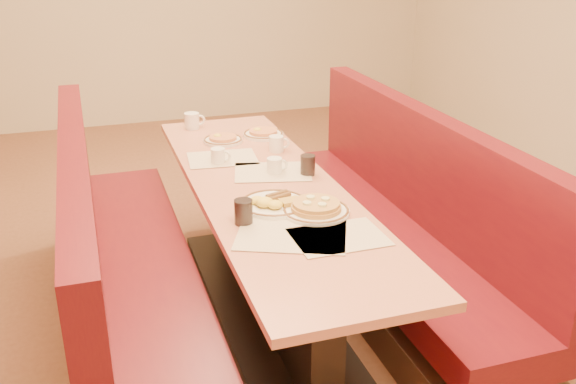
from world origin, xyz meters
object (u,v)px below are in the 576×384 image
object	(u,v)px
coffee_mug_a	(275,165)
coffee_mug_d	(193,120)
diner_table	(267,252)
eggs_plate	(274,203)
coffee_mug_c	(277,143)
pancake_plate	(316,209)
booth_right	(394,235)
coffee_mug_b	(219,156)
soda_tumbler_mid	(308,165)
booth_left	(123,277)
soda_tumbler_near	(243,212)

from	to	relation	value
coffee_mug_a	coffee_mug_d	size ratio (longest dim) A/B	0.83
diner_table	eggs_plate	world-z (taller)	eggs_plate
coffee_mug_c	coffee_mug_d	bearing A→B (deg)	131.60
pancake_plate	coffee_mug_d	world-z (taller)	coffee_mug_d
coffee_mug_a	booth_right	bearing A→B (deg)	-12.92
coffee_mug_b	coffee_mug_d	size ratio (longest dim) A/B	0.79
coffee_mug_c	soda_tumbler_mid	bearing A→B (deg)	-74.92
coffee_mug_b	coffee_mug_c	xyz separation A→B (m)	(0.36, 0.09, 0.00)
booth_left	booth_right	xyz separation A→B (m)	(1.46, 0.00, 0.00)
coffee_mug_a	soda_tumbler_near	bearing A→B (deg)	-119.31
eggs_plate	coffee_mug_b	xyz separation A→B (m)	(-0.11, 0.67, 0.02)
pancake_plate	soda_tumbler_mid	bearing A→B (deg)	74.56
coffee_mug_a	soda_tumbler_near	xyz separation A→B (m)	(-0.31, -0.55, 0.01)
booth_left	pancake_plate	world-z (taller)	booth_left
coffee_mug_a	soda_tumbler_mid	xyz separation A→B (m)	(0.16, -0.07, 0.01)
soda_tumbler_near	diner_table	bearing A→B (deg)	61.20
coffee_mug_a	diner_table	bearing A→B (deg)	-121.32
diner_table	coffee_mug_b	bearing A→B (deg)	110.90
diner_table	eggs_plate	distance (m)	0.48
coffee_mug_b	coffee_mug_a	bearing A→B (deg)	-22.37
soda_tumbler_mid	booth_left	bearing A→B (deg)	-175.31
booth_right	coffee_mug_a	xyz separation A→B (m)	(-0.64, 0.15, 0.43)
coffee_mug_a	coffee_mug_b	distance (m)	0.35
pancake_plate	coffee_mug_a	size ratio (longest dim) A/B	2.71
coffee_mug_d	soda_tumbler_near	bearing A→B (deg)	-92.76
coffee_mug_a	coffee_mug_b	bearing A→B (deg)	134.74
eggs_plate	soda_tumbler_near	world-z (taller)	soda_tumbler_near
diner_table	coffee_mug_b	distance (m)	0.60
pancake_plate	soda_tumbler_near	distance (m)	0.34
pancake_plate	coffee_mug_a	bearing A→B (deg)	92.42
diner_table	booth_right	distance (m)	0.73
booth_left	soda_tumbler_mid	distance (m)	1.08
booth_right	pancake_plate	world-z (taller)	booth_right
coffee_mug_c	booth_right	bearing A→B (deg)	-33.57
diner_table	eggs_plate	size ratio (longest dim) A/B	7.85
coffee_mug_b	diner_table	bearing A→B (deg)	-45.93
pancake_plate	coffee_mug_a	xyz separation A→B (m)	(-0.02, 0.55, 0.02)
coffee_mug_c	pancake_plate	bearing A→B (deg)	-86.33
booth_left	coffee_mug_d	xyz separation A→B (m)	(0.56, 1.10, 0.44)
coffee_mug_b	soda_tumbler_mid	world-z (taller)	soda_tumbler_mid
pancake_plate	coffee_mug_c	bearing A→B (deg)	84.03
diner_table	booth_left	distance (m)	0.73
pancake_plate	eggs_plate	world-z (taller)	pancake_plate
booth_right	coffee_mug_d	xyz separation A→B (m)	(-0.90, 1.10, 0.44)
booth_right	coffee_mug_c	distance (m)	0.84
pancake_plate	coffee_mug_a	world-z (taller)	coffee_mug_a
coffee_mug_a	soda_tumbler_near	distance (m)	0.63
coffee_mug_c	coffee_mug_d	xyz separation A→B (m)	(-0.38, 0.60, 0.01)
pancake_plate	coffee_mug_c	world-z (taller)	coffee_mug_c
coffee_mug_c	coffee_mug_d	world-z (taller)	coffee_mug_d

